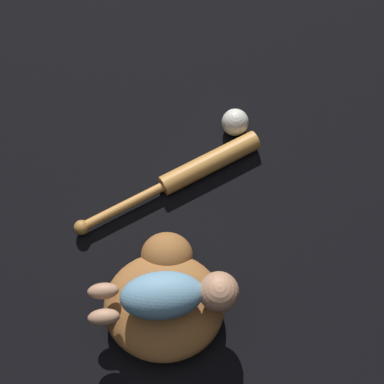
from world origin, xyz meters
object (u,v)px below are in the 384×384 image
baseball_glove (164,297)px  baseball (235,122)px  baby_figure (173,295)px  baseball_bat (192,172)px

baseball_glove → baseball: (0.09, 0.53, -0.02)m
baby_figure → baseball_glove: bearing=151.2°
baseball_glove → baby_figure: size_ratio=1.00×
baseball_bat → baseball: bearing=61.6°
baseball_glove → baseball_bat: size_ratio=0.77×
baseball_glove → baby_figure: 0.10m
baseball_bat → baseball: (0.09, 0.17, 0.01)m
baby_figure → baseball_bat: bearing=94.0°
baby_figure → baseball_bat: (-0.03, 0.37, -0.13)m
baseball_bat → baseball: 0.19m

